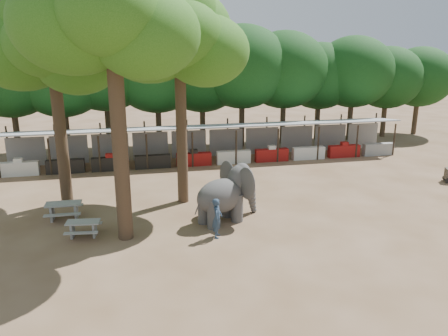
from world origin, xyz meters
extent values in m
plane|color=brown|center=(0.00, 0.00, 0.00)|extent=(100.00, 100.00, 0.00)
cube|color=#9A9CA2|center=(0.00, 14.00, 2.50)|extent=(28.00, 2.99, 0.39)
cylinder|color=#2D2319|center=(-12.60, 12.65, 1.20)|extent=(0.12, 0.12, 2.40)
cylinder|color=#2D2319|center=(-12.60, 15.35, 1.40)|extent=(0.12, 0.12, 2.80)
cube|color=silver|center=(-12.60, 12.90, 0.45)|extent=(2.38, 0.50, 0.90)
cube|color=gray|center=(-12.60, 15.30, 1.00)|extent=(2.52, 0.12, 2.00)
cylinder|color=#2D2319|center=(-9.80, 12.65, 1.20)|extent=(0.12, 0.12, 2.40)
cylinder|color=#2D2319|center=(-9.80, 15.35, 1.40)|extent=(0.12, 0.12, 2.80)
cube|color=black|center=(-9.80, 12.90, 0.45)|extent=(2.38, 0.50, 0.90)
cube|color=gray|center=(-9.80, 15.30, 1.00)|extent=(2.52, 0.12, 2.00)
cylinder|color=#2D2319|center=(-7.00, 12.65, 1.20)|extent=(0.12, 0.12, 2.40)
cylinder|color=#2D2319|center=(-7.00, 15.35, 1.40)|extent=(0.12, 0.12, 2.80)
cube|color=black|center=(-7.00, 12.90, 0.45)|extent=(2.38, 0.50, 0.90)
cube|color=gray|center=(-7.00, 15.30, 1.00)|extent=(2.52, 0.12, 2.00)
cylinder|color=#2D2319|center=(-4.20, 12.65, 1.20)|extent=(0.12, 0.12, 2.40)
cylinder|color=#2D2319|center=(-4.20, 15.35, 1.40)|extent=(0.12, 0.12, 2.80)
cube|color=black|center=(-4.20, 12.90, 0.45)|extent=(2.38, 0.50, 0.90)
cube|color=gray|center=(-4.20, 15.30, 1.00)|extent=(2.52, 0.12, 2.00)
cylinder|color=#2D2319|center=(-1.40, 12.65, 1.20)|extent=(0.12, 0.12, 2.40)
cylinder|color=#2D2319|center=(-1.40, 15.35, 1.40)|extent=(0.12, 0.12, 2.80)
cube|color=maroon|center=(-1.40, 12.90, 0.45)|extent=(2.38, 0.50, 0.90)
cube|color=gray|center=(-1.40, 15.30, 1.00)|extent=(2.52, 0.12, 2.00)
cylinder|color=#2D2319|center=(1.40, 12.65, 1.20)|extent=(0.12, 0.12, 2.40)
cylinder|color=#2D2319|center=(1.40, 15.35, 1.40)|extent=(0.12, 0.12, 2.80)
cube|color=silver|center=(1.40, 12.90, 0.45)|extent=(2.38, 0.50, 0.90)
cube|color=gray|center=(1.40, 15.30, 1.00)|extent=(2.52, 0.12, 2.00)
cylinder|color=#2D2319|center=(4.20, 12.65, 1.20)|extent=(0.12, 0.12, 2.40)
cylinder|color=#2D2319|center=(4.20, 15.35, 1.40)|extent=(0.12, 0.12, 2.80)
cube|color=maroon|center=(4.20, 12.90, 0.45)|extent=(2.38, 0.50, 0.90)
cube|color=gray|center=(4.20, 15.30, 1.00)|extent=(2.52, 0.12, 2.00)
cylinder|color=#2D2319|center=(7.00, 12.65, 1.20)|extent=(0.12, 0.12, 2.40)
cylinder|color=#2D2319|center=(7.00, 15.35, 1.40)|extent=(0.12, 0.12, 2.80)
cube|color=silver|center=(7.00, 12.90, 0.45)|extent=(2.38, 0.50, 0.90)
cube|color=gray|center=(7.00, 15.30, 1.00)|extent=(2.52, 0.12, 2.00)
cylinder|color=#2D2319|center=(9.80, 12.65, 1.20)|extent=(0.12, 0.12, 2.40)
cylinder|color=#2D2319|center=(9.80, 15.35, 1.40)|extent=(0.12, 0.12, 2.80)
cube|color=maroon|center=(9.80, 12.90, 0.45)|extent=(2.38, 0.50, 0.90)
cube|color=gray|center=(9.80, 15.30, 1.00)|extent=(2.52, 0.12, 2.00)
cylinder|color=#2D2319|center=(12.60, 12.65, 1.20)|extent=(0.12, 0.12, 2.40)
cylinder|color=#2D2319|center=(12.60, 15.35, 1.40)|extent=(0.12, 0.12, 2.80)
cube|color=gray|center=(12.60, 12.90, 0.45)|extent=(2.38, 0.50, 0.90)
cube|color=gray|center=(12.60, 15.30, 1.00)|extent=(2.52, 0.12, 2.00)
cylinder|color=#332316|center=(-9.00, 7.00, 4.60)|extent=(0.60, 0.60, 9.20)
cone|color=#332316|center=(-9.00, 7.00, 9.20)|extent=(0.57, 0.57, 2.88)
ellipsoid|color=#1F5510|center=(-10.40, 7.30, 7.82)|extent=(4.80, 4.80, 3.94)
ellipsoid|color=#1F5510|center=(-7.80, 6.40, 7.42)|extent=(4.20, 4.20, 3.44)
ellipsoid|color=#1F5510|center=(-8.80, 8.10, 8.42)|extent=(5.20, 5.20, 4.26)
ellipsoid|color=#1F5510|center=(-9.00, 5.70, 8.12)|extent=(3.80, 3.80, 3.12)
ellipsoid|color=#1F5510|center=(-9.30, 7.20, 9.22)|extent=(4.40, 4.40, 3.61)
cylinder|color=#332316|center=(-6.00, 2.00, 5.20)|extent=(0.64, 0.64, 10.40)
ellipsoid|color=#1F5510|center=(-7.40, 2.30, 8.84)|extent=(4.80, 4.80, 3.94)
ellipsoid|color=#1F5510|center=(-4.80, 1.40, 8.44)|extent=(4.20, 4.20, 3.44)
ellipsoid|color=#1F5510|center=(-5.80, 3.10, 9.44)|extent=(5.20, 5.20, 4.26)
ellipsoid|color=#1F5510|center=(-6.00, 0.70, 9.14)|extent=(3.80, 3.80, 3.12)
cylinder|color=#332316|center=(-3.00, 6.00, 4.80)|extent=(0.56, 0.56, 9.60)
cone|color=#332316|center=(-3.00, 6.00, 9.60)|extent=(0.53, 0.53, 3.00)
ellipsoid|color=#1F5510|center=(-4.40, 6.30, 8.16)|extent=(4.80, 4.80, 3.94)
ellipsoid|color=#1F5510|center=(-1.80, 5.40, 7.76)|extent=(4.20, 4.20, 3.44)
ellipsoid|color=#1F5510|center=(-2.80, 7.10, 8.76)|extent=(5.20, 5.20, 4.26)
ellipsoid|color=#1F5510|center=(-3.00, 4.70, 8.46)|extent=(3.80, 3.80, 3.12)
ellipsoid|color=#1F5510|center=(-3.30, 6.20, 9.56)|extent=(4.40, 4.40, 3.61)
cylinder|color=#332316|center=(-13.33, 19.00, 1.87)|extent=(0.44, 0.44, 3.74)
ellipsoid|color=black|center=(-13.33, 19.00, 5.53)|extent=(6.46, 5.95, 5.61)
cylinder|color=#332316|center=(-10.00, 19.00, 1.87)|extent=(0.44, 0.44, 3.74)
ellipsoid|color=black|center=(-10.00, 19.00, 5.53)|extent=(6.46, 5.95, 5.61)
cylinder|color=#332316|center=(-6.67, 19.00, 1.87)|extent=(0.44, 0.44, 3.74)
ellipsoid|color=black|center=(-6.67, 19.00, 5.53)|extent=(6.46, 5.95, 5.61)
cylinder|color=#332316|center=(-3.33, 19.00, 1.87)|extent=(0.44, 0.44, 3.74)
ellipsoid|color=black|center=(-3.33, 19.00, 5.53)|extent=(6.46, 5.95, 5.61)
cylinder|color=#332316|center=(0.00, 19.00, 1.87)|extent=(0.44, 0.44, 3.74)
ellipsoid|color=black|center=(0.00, 19.00, 5.53)|extent=(6.46, 5.95, 5.61)
cylinder|color=#332316|center=(3.33, 19.00, 1.87)|extent=(0.44, 0.44, 3.74)
ellipsoid|color=black|center=(3.33, 19.00, 5.53)|extent=(6.46, 5.95, 5.61)
cylinder|color=#332316|center=(6.67, 19.00, 1.87)|extent=(0.44, 0.44, 3.74)
ellipsoid|color=black|center=(6.67, 19.00, 5.53)|extent=(6.46, 5.95, 5.61)
cylinder|color=#332316|center=(10.00, 19.00, 1.87)|extent=(0.44, 0.44, 3.74)
ellipsoid|color=black|center=(10.00, 19.00, 5.53)|extent=(6.46, 5.95, 5.61)
cylinder|color=#332316|center=(13.33, 19.00, 1.87)|extent=(0.44, 0.44, 3.74)
ellipsoid|color=black|center=(13.33, 19.00, 5.53)|extent=(6.46, 5.95, 5.61)
cylinder|color=#332316|center=(16.67, 19.00, 1.87)|extent=(0.44, 0.44, 3.74)
ellipsoid|color=black|center=(16.67, 19.00, 5.53)|extent=(6.46, 5.95, 5.61)
cylinder|color=#332316|center=(20.00, 19.00, 1.87)|extent=(0.44, 0.44, 3.74)
ellipsoid|color=black|center=(20.00, 19.00, 5.53)|extent=(6.46, 5.95, 5.61)
ellipsoid|color=#3B3939|center=(-1.64, 2.82, 1.30)|extent=(2.86, 2.35, 1.60)
cylinder|color=#3B3939|center=(-2.10, 2.19, 0.67)|extent=(0.76, 0.76, 1.35)
cylinder|color=#3B3939|center=(-2.42, 2.88, 0.67)|extent=(0.76, 0.76, 1.35)
cylinder|color=#3B3939|center=(-0.86, 2.76, 0.67)|extent=(0.76, 0.76, 1.35)
cylinder|color=#3B3939|center=(-1.18, 3.45, 0.67)|extent=(0.76, 0.76, 1.35)
ellipsoid|color=#3B3939|center=(-0.57, 3.31, 1.87)|extent=(1.71, 1.58, 1.49)
ellipsoid|color=#3B3939|center=(-0.48, 2.56, 1.91)|extent=(0.71, 1.20, 1.53)
ellipsoid|color=#3B3939|center=(-1.08, 3.87, 1.91)|extent=(0.71, 1.20, 1.53)
cone|color=#3B3939|center=(0.09, 3.61, 0.84)|extent=(0.81, 0.81, 1.68)
imported|color=#26384C|center=(-2.12, 1.23, 0.88)|extent=(0.61, 0.74, 1.76)
cube|color=gray|center=(-7.79, 2.50, 0.68)|extent=(1.47, 0.81, 0.06)
cube|color=gray|center=(-8.25, 2.56, 0.33)|extent=(0.16, 0.57, 0.66)
cube|color=gray|center=(-7.32, 2.45, 0.33)|extent=(0.16, 0.57, 0.66)
cube|color=gray|center=(-7.85, 1.99, 0.39)|extent=(1.42, 0.40, 0.05)
cube|color=gray|center=(-7.73, 3.02, 0.39)|extent=(1.42, 0.40, 0.05)
cube|color=gray|center=(-8.86, 4.74, 0.79)|extent=(1.65, 0.78, 0.07)
cube|color=gray|center=(-9.41, 4.74, 0.38)|extent=(0.12, 0.66, 0.77)
cube|color=gray|center=(-8.32, 4.73, 0.38)|extent=(0.12, 0.66, 0.77)
cube|color=gray|center=(-8.87, 4.14, 0.46)|extent=(1.65, 0.29, 0.05)
cube|color=gray|center=(-8.86, 5.34, 0.46)|extent=(1.65, 0.29, 0.05)
cylinder|color=black|center=(12.95, 5.74, 0.15)|extent=(0.29, 0.18, 0.30)
cylinder|color=black|center=(13.22, 6.33, 0.15)|extent=(0.29, 0.18, 0.30)
camera|label=1|loc=(-5.54, -15.86, 8.07)|focal=35.00mm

